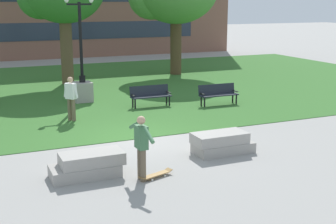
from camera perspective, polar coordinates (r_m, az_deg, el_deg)
ground_plane at (r=15.78m, az=-3.60°, el=-3.33°), size 140.00×140.00×0.00m
grass_lawn at (r=25.18m, az=-11.37°, el=2.74°), size 40.00×20.00×0.02m
concrete_block_center at (r=12.58m, az=-9.72°, el=-6.40°), size 1.92×0.90×0.64m
concrete_block_left at (r=14.36m, az=6.55°, el=-3.80°), size 1.86×0.90×0.64m
person_skateboarder at (r=11.95m, az=-3.26°, el=-3.91°), size 0.25×1.57×1.71m
skateboard at (r=12.38m, az=-1.48°, el=-7.63°), size 1.03×0.52×0.14m
park_bench_near_left at (r=20.99m, az=6.11°, el=2.32°), size 1.81×0.55×0.90m
park_bench_near_right at (r=20.57m, az=-2.17°, el=2.16°), size 1.80×0.55×0.90m
lamp_post_left at (r=21.77m, az=-10.40°, el=3.84°), size 1.32×0.80×4.88m
person_bystander_near_lawn at (r=18.29m, az=-11.75°, el=1.90°), size 0.52×0.53×1.71m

